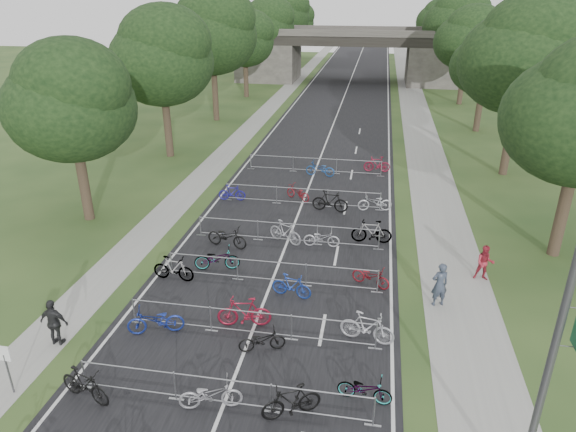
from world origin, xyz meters
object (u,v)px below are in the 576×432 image
pedestrian_c (54,323)px  pedestrian_a (440,285)px  park_sign (5,361)px  pedestrian_b (485,263)px  overpass_bridge (351,55)px  lamppost (552,360)px

pedestrian_c → pedestrian_a: bearing=-158.5°
park_sign → pedestrian_b: (16.00, 9.91, -0.44)m
overpass_bridge → pedestrian_c: 59.94m
lamppost → pedestrian_a: lamppost is taller
lamppost → pedestrian_c: lamppost is taller
park_sign → pedestrian_b: size_ratio=1.11×
overpass_bridge → lamppost: (8.33, -63.00, 0.75)m
overpass_bridge → lamppost: size_ratio=3.78×
overpass_bridge → pedestrian_c: overpass_bridge is taller
lamppost → pedestrian_c: (-15.13, 3.51, -3.36)m
lamppost → overpass_bridge: bearing=97.5°
overpass_bridge → pedestrian_b: overpass_bridge is taller
overpass_bridge → pedestrian_c: size_ratio=16.88×
pedestrian_a → pedestrian_c: (-13.84, -4.99, -0.04)m
pedestrian_c → pedestrian_b: bearing=-153.5°
park_sign → pedestrian_b: 18.83m
pedestrian_a → lamppost: bearing=79.2°
lamppost → pedestrian_b: (0.87, 10.91, -3.46)m
lamppost → park_sign: lamppost is taller
pedestrian_a → overpass_bridge: bearing=-102.1°
overpass_bridge → lamppost: 63.55m
overpass_bridge → pedestrian_a: size_ratio=16.21×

